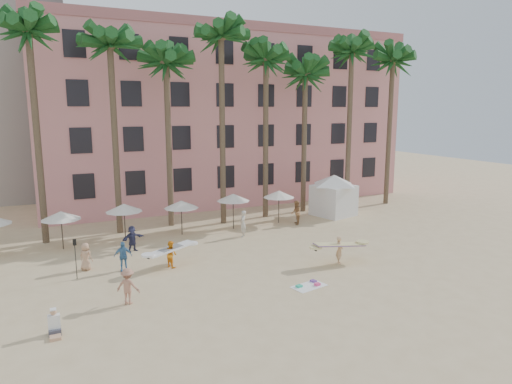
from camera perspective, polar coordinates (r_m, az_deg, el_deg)
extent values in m
plane|color=#D1B789|center=(23.04, 2.10, -12.67)|extent=(120.00, 120.00, 0.00)
cube|color=#DD8887|center=(47.88, -4.69, 9.10)|extent=(35.00, 14.00, 16.00)
cylinder|color=brown|center=(33.41, -25.65, 5.89)|extent=(0.44, 0.44, 14.00)
cylinder|color=brown|center=(34.25, -17.20, 6.11)|extent=(0.44, 0.44, 13.50)
cylinder|color=brown|center=(35.55, -10.85, 5.71)|extent=(0.44, 0.44, 12.50)
cylinder|color=brown|center=(35.74, -4.23, 7.50)|extent=(0.44, 0.44, 14.50)
cylinder|color=brown|center=(37.84, 1.22, 6.54)|extent=(0.44, 0.44, 13.00)
cylinder|color=brown|center=(40.23, 6.04, 6.00)|extent=(0.44, 0.44, 12.00)
cylinder|color=brown|center=(41.57, 11.55, 7.37)|extent=(0.44, 0.44, 14.00)
cylinder|color=brown|center=(45.11, 16.31, 7.06)|extent=(0.44, 0.44, 13.50)
cylinder|color=#332B23|center=(32.21, -23.08, -4.53)|extent=(0.07, 0.07, 2.40)
cone|color=white|center=(31.98, -23.21, -2.71)|extent=(2.50, 2.50, 0.55)
cylinder|color=#332B23|center=(32.73, -16.09, -3.78)|extent=(0.07, 0.07, 2.50)
cone|color=white|center=(32.49, -16.18, -1.90)|extent=(2.50, 2.50, 0.55)
cylinder|color=#332B23|center=(33.46, -9.28, -3.29)|extent=(0.07, 0.07, 2.40)
cone|color=white|center=(33.23, -9.33, -1.53)|extent=(2.50, 2.50, 0.55)
cylinder|color=#332B23|center=(34.61, -2.85, -2.54)|extent=(0.07, 0.07, 2.60)
cone|color=white|center=(34.37, -2.87, -0.67)|extent=(2.50, 2.50, 0.55)
cylinder|color=#332B23|center=(36.46, 2.86, -1.96)|extent=(0.07, 0.07, 2.50)
cone|color=white|center=(36.24, 2.87, -0.26)|extent=(2.50, 2.50, 0.55)
cube|color=silver|center=(39.61, 9.66, -1.03)|extent=(3.68, 3.68, 2.60)
cone|color=silver|center=(39.31, 9.74, 1.47)|extent=(5.52, 5.52, 0.90)
cube|color=white|center=(24.14, 6.64, -11.61)|extent=(1.96, 1.34, 0.02)
cube|color=#2AB98F|center=(23.94, 5.42, -11.63)|extent=(0.34, 0.31, 0.10)
cube|color=#EB417F|center=(24.24, 7.67, -11.36)|extent=(0.32, 0.27, 0.12)
cube|color=#683B8F|center=(24.71, 7.19, -10.97)|extent=(0.32, 0.35, 0.08)
imported|color=tan|center=(27.50, 10.39, -7.14)|extent=(0.63, 0.72, 1.65)
cube|color=beige|center=(27.41, 10.41, -6.48)|extent=(3.19, 1.03, 0.37)
imported|color=orange|center=(26.93, -10.59, -7.63)|extent=(0.85, 0.93, 1.56)
cube|color=white|center=(26.84, -10.61, -7.00)|extent=(3.11, 1.82, 0.31)
imported|color=#2F3052|center=(30.33, -15.20, -5.65)|extent=(1.63, 1.06, 1.68)
imported|color=teal|center=(26.94, -16.29, -7.71)|extent=(1.05, 0.58, 1.70)
imported|color=tan|center=(27.73, -20.52, -7.57)|extent=(0.92, 0.88, 1.58)
imported|color=#A9705A|center=(22.53, -15.72, -11.26)|extent=(1.28, 1.15, 1.72)
imported|color=#BBB4A5|center=(32.57, -1.64, -3.99)|extent=(0.78, 0.82, 1.90)
imported|color=#9D6C41|center=(36.08, 5.04, -2.58)|extent=(1.05, 1.15, 1.92)
cylinder|color=black|center=(26.40, -21.60, -7.95)|extent=(0.04, 0.04, 2.10)
cube|color=black|center=(26.12, -21.75, -5.86)|extent=(0.18, 0.03, 0.35)
cube|color=#3F3F4C|center=(20.95, -23.83, -15.66)|extent=(0.48, 0.45, 0.26)
cube|color=tan|center=(20.64, -23.79, -16.26)|extent=(0.43, 0.48, 0.13)
cube|color=white|center=(20.83, -23.92, -14.60)|extent=(0.47, 0.28, 0.59)
sphere|color=tan|center=(20.66, -24.01, -13.52)|extent=(0.26, 0.26, 0.26)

